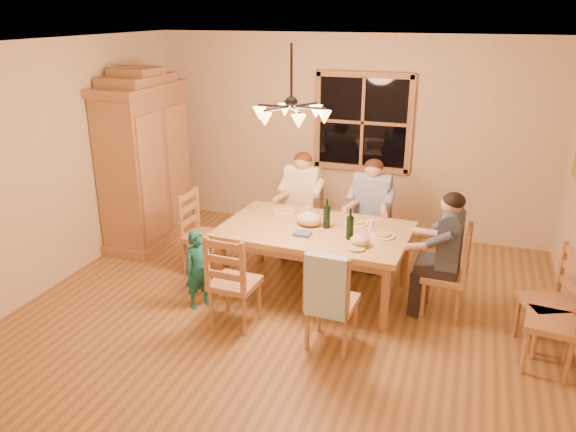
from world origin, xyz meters
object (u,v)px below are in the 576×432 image
(wine_bottle_a, at_px, (327,213))
(child, at_px, (199,269))
(chair_end_right, at_px, (443,288))
(wine_bottle_b, at_px, (350,224))
(chair_spare_front, at_px, (549,338))
(chair_spare_back, at_px, (545,318))
(armoire, at_px, (146,165))
(chair_far_right, at_px, (370,241))
(adult_plaid_man, at_px, (372,199))
(chair_near_left, at_px, (235,297))
(chair_near_right, at_px, (332,316))
(adult_slate_man, at_px, (448,240))
(dining_table, at_px, (315,236))
(chair_far_left, at_px, (302,231))
(adult_woman, at_px, (302,191))
(chair_end_left, at_px, (204,248))
(chandelier, at_px, (291,112))

(wine_bottle_a, bearing_deg, child, -147.34)
(chair_end_right, relative_size, wine_bottle_b, 3.00)
(chair_spare_front, distance_m, chair_spare_back, 0.34)
(armoire, distance_m, chair_end_right, 4.09)
(chair_far_right, relative_size, adult_plaid_man, 1.13)
(chair_near_left, height_order, wine_bottle_a, wine_bottle_a)
(child, bearing_deg, chair_near_right, -61.35)
(adult_slate_man, height_order, wine_bottle_b, adult_slate_man)
(dining_table, height_order, chair_spare_front, chair_spare_front)
(wine_bottle_a, bearing_deg, chair_far_left, 121.25)
(adult_woman, bearing_deg, chair_far_right, -180.00)
(dining_table, bearing_deg, armoire, 163.50)
(chair_far_left, height_order, chair_end_left, same)
(chair_spare_back, bearing_deg, chair_far_right, 31.86)
(chair_near_right, bearing_deg, adult_plaid_man, 93.37)
(child, bearing_deg, chair_spare_front, -51.59)
(chair_far_right, bearing_deg, wine_bottle_a, 72.54)
(chair_far_right, height_order, child, chair_far_right)
(adult_slate_man, xyz_separation_m, child, (-2.45, -0.62, -0.41))
(chair_end_left, relative_size, chair_end_right, 1.00)
(chair_end_left, height_order, chair_spare_back, same)
(chandelier, xyz_separation_m, wine_bottle_a, (0.23, 0.51, -1.15))
(chair_end_right, bearing_deg, armoire, 81.28)
(chandelier, distance_m, adult_plaid_man, 1.94)
(wine_bottle_a, bearing_deg, chair_near_left, -124.57)
(dining_table, xyz_separation_m, child, (-1.06, -0.70, -0.24))
(chair_near_left, bearing_deg, wine_bottle_b, 40.40)
(chair_far_right, bearing_deg, chair_spare_front, 142.03)
(wine_bottle_b, bearing_deg, dining_table, 156.93)
(chandelier, relative_size, chair_far_right, 0.78)
(chandelier, bearing_deg, chair_near_right, -42.07)
(dining_table, xyz_separation_m, chair_near_left, (-0.55, -0.92, -0.36))
(chair_far_right, xyz_separation_m, chair_spare_back, (1.89, -1.31, 0.00))
(adult_woman, distance_m, chair_spare_front, 3.30)
(chandelier, height_order, chair_spare_back, chandelier)
(armoire, distance_m, adult_slate_man, 4.03)
(wine_bottle_b, distance_m, child, 1.65)
(chair_end_right, relative_size, chair_spare_front, 1.00)
(armoire, relative_size, adult_slate_man, 2.63)
(wine_bottle_a, height_order, chair_spare_front, wine_bottle_a)
(chair_near_right, height_order, child, chair_near_right)
(adult_slate_man, xyz_separation_m, chair_spare_front, (0.94, -0.65, -0.54))
(chair_near_right, relative_size, adult_woman, 1.13)
(wine_bottle_a, distance_m, wine_bottle_b, 0.38)
(chandelier, height_order, dining_table, chandelier)
(chair_end_right, relative_size, adult_slate_man, 1.13)
(chandelier, distance_m, chair_far_left, 2.30)
(chair_far_right, height_order, adult_plaid_man, adult_plaid_man)
(chair_end_left, distance_m, wine_bottle_b, 1.93)
(chair_end_left, distance_m, child, 0.86)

